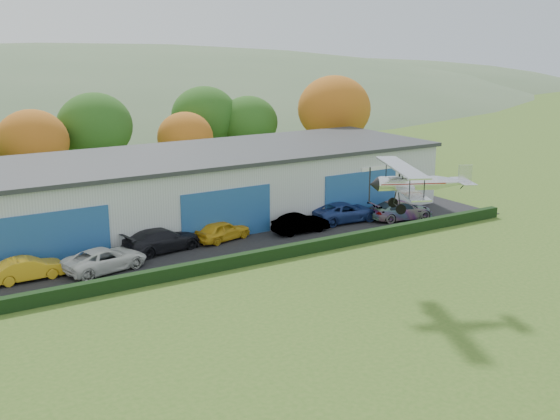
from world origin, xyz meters
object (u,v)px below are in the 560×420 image
car_5 (301,223)px  car_2 (105,259)px  biplane (416,182)px  car_4 (223,231)px  car_1 (28,269)px  car_7 (401,210)px  hangar (191,187)px  car_3 (162,240)px  car_6 (346,212)px

car_5 → car_2: bearing=92.9°
car_2 → biplane: size_ratio=0.80×
car_4 → car_1: bearing=81.5°
car_4 → car_7: 14.71m
hangar → car_7: (14.00, -8.59, -1.86)m
car_1 → car_2: size_ratio=0.80×
car_7 → car_4: bearing=91.5°
car_5 → car_4: bearing=78.0°
car_2 → car_4: (9.04, 1.93, -0.01)m
car_5 → biplane: size_ratio=0.66×
hangar → car_7: bearing=-31.6°
car_2 → car_4: size_ratio=1.24×
car_3 → car_5: bearing=-104.8°
car_4 → car_2: bearing=88.6°
hangar → car_4: 6.63m
car_5 → car_7: bearing=-96.2°
car_1 → car_5: car_5 is taller
car_5 → car_7: car_7 is taller
car_2 → car_4: 9.25m
car_6 → car_5: bearing=103.8°
car_1 → biplane: 23.01m
hangar → car_2: 12.79m
car_4 → car_7: bearing=-112.3°
car_2 → biplane: bearing=-143.3°
car_1 → car_3: size_ratio=0.76×
car_3 → car_7: car_3 is taller
hangar → car_1: bearing=-151.8°
car_6 → car_2: bearing=98.7°
biplane → car_6: bearing=92.6°
car_3 → car_7: 19.25m
car_3 → biplane: biplane is taller
car_6 → car_7: (4.10, -1.78, 0.00)m
car_1 → car_4: (13.41, 1.15, 0.02)m
car_6 → car_7: size_ratio=1.04×
car_5 → car_7: 8.84m
car_2 → car_6: bearing=-98.0°
car_5 → car_1: bearing=90.0°
car_3 → biplane: size_ratio=0.84×
hangar → car_1: (-13.94, -7.48, -1.92)m
hangar → car_6: bearing=-34.6°
car_3 → biplane: bearing=-154.3°
hangar → car_6: size_ratio=7.58×
car_1 → car_4: bearing=-85.9°
car_6 → biplane: (-5.59, -13.55, 5.45)m
hangar → biplane: biplane is taller
biplane → car_2: bearing=163.9°
car_7 → biplane: size_ratio=0.79×
car_3 → car_4: bearing=-97.2°
hangar → car_4: bearing=-94.8°
car_5 → car_7: size_ratio=0.83×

